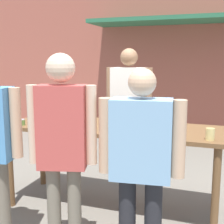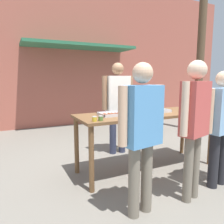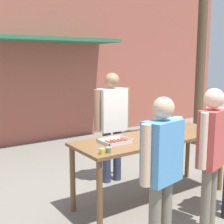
{
  "view_description": "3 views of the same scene",
  "coord_description": "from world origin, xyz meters",
  "px_view_note": "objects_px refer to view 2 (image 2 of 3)",
  "views": [
    {
      "loc": [
        1.07,
        -3.06,
        1.63
      ],
      "look_at": [
        0.0,
        0.0,
        1.08
      ],
      "focal_mm": 50.0,
      "sensor_mm": 36.0,
      "label": 1
    },
    {
      "loc": [
        -2.0,
        -2.84,
        1.46
      ],
      "look_at": [
        -0.61,
        0.04,
        0.98
      ],
      "focal_mm": 35.0,
      "sensor_mm": 36.0,
      "label": 2
    },
    {
      "loc": [
        -2.82,
        -3.13,
        1.98
      ],
      "look_at": [
        -0.08,
        0.89,
        1.15
      ],
      "focal_mm": 50.0,
      "sensor_mm": 36.0,
      "label": 3
    }
  ],
  "objects_px": {
    "person_server_behind_table": "(118,100)",
    "condiment_jar_mustard": "(94,119)",
    "person_customer_waiting_in_line": "(194,118)",
    "beer_cup": "(207,108)",
    "person_customer_with_cup": "(221,120)",
    "food_tray_sausages": "(112,114)",
    "person_customer_holding_hotdog": "(142,127)",
    "utility_pole": "(203,21)",
    "food_tray_buns": "(157,111)",
    "condiment_jar_ketchup": "(101,118)"
  },
  "relations": [
    {
      "from": "food_tray_buns",
      "to": "person_customer_holding_hotdog",
      "type": "distance_m",
      "value": 1.41
    },
    {
      "from": "food_tray_sausages",
      "to": "utility_pole",
      "type": "distance_m",
      "value": 4.35
    },
    {
      "from": "beer_cup",
      "to": "food_tray_buns",
      "type": "bearing_deg",
      "value": 158.58
    },
    {
      "from": "utility_pole",
      "to": "food_tray_buns",
      "type": "bearing_deg",
      "value": -148.85
    },
    {
      "from": "food_tray_sausages",
      "to": "utility_pole",
      "type": "xyz_separation_m",
      "value": [
        3.48,
        1.61,
        2.07
      ]
    },
    {
      "from": "person_customer_waiting_in_line",
      "to": "food_tray_buns",
      "type": "bearing_deg",
      "value": -119.45
    },
    {
      "from": "condiment_jar_mustard",
      "to": "utility_pole",
      "type": "relative_size",
      "value": 0.01
    },
    {
      "from": "condiment_jar_ketchup",
      "to": "person_customer_holding_hotdog",
      "type": "bearing_deg",
      "value": -77.0
    },
    {
      "from": "person_customer_with_cup",
      "to": "utility_pole",
      "type": "bearing_deg",
      "value": -139.79
    },
    {
      "from": "person_server_behind_table",
      "to": "person_customer_waiting_in_line",
      "type": "xyz_separation_m",
      "value": [
        0.03,
        -1.9,
        -0.04
      ]
    },
    {
      "from": "food_tray_buns",
      "to": "beer_cup",
      "type": "height_order",
      "value": "beer_cup"
    },
    {
      "from": "person_server_behind_table",
      "to": "person_customer_with_cup",
      "type": "distance_m",
      "value": 1.91
    },
    {
      "from": "food_tray_sausages",
      "to": "person_customer_with_cup",
      "type": "height_order",
      "value": "person_customer_with_cup"
    },
    {
      "from": "person_server_behind_table",
      "to": "condiment_jar_mustard",
      "type": "bearing_deg",
      "value": -125.14
    },
    {
      "from": "beer_cup",
      "to": "utility_pole",
      "type": "height_order",
      "value": "utility_pole"
    },
    {
      "from": "condiment_jar_ketchup",
      "to": "food_tray_sausages",
      "type": "bearing_deg",
      "value": 45.25
    },
    {
      "from": "food_tray_buns",
      "to": "person_customer_with_cup",
      "type": "bearing_deg",
      "value": -70.45
    },
    {
      "from": "condiment_jar_mustard",
      "to": "person_customer_waiting_in_line",
      "type": "bearing_deg",
      "value": -36.92
    },
    {
      "from": "food_tray_sausages",
      "to": "person_customer_holding_hotdog",
      "type": "relative_size",
      "value": 0.23
    },
    {
      "from": "person_customer_with_cup",
      "to": "condiment_jar_mustard",
      "type": "bearing_deg",
      "value": -29.23
    },
    {
      "from": "beer_cup",
      "to": "person_customer_waiting_in_line",
      "type": "relative_size",
      "value": 0.06
    },
    {
      "from": "condiment_jar_mustard",
      "to": "person_customer_holding_hotdog",
      "type": "distance_m",
      "value": 0.75
    },
    {
      "from": "food_tray_buns",
      "to": "person_customer_with_cup",
      "type": "distance_m",
      "value": 1.0
    },
    {
      "from": "person_server_behind_table",
      "to": "utility_pole",
      "type": "relative_size",
      "value": 0.3
    },
    {
      "from": "condiment_jar_mustard",
      "to": "person_customer_waiting_in_line",
      "type": "distance_m",
      "value": 1.21
    },
    {
      "from": "condiment_jar_mustard",
      "to": "person_customer_waiting_in_line",
      "type": "height_order",
      "value": "person_customer_waiting_in_line"
    },
    {
      "from": "condiment_jar_ketchup",
      "to": "beer_cup",
      "type": "bearing_deg",
      "value": 0.15
    },
    {
      "from": "beer_cup",
      "to": "person_customer_with_cup",
      "type": "xyz_separation_m",
      "value": [
        -0.46,
        -0.63,
        -0.06
      ]
    },
    {
      "from": "food_tray_buns",
      "to": "beer_cup",
      "type": "distance_m",
      "value": 0.86
    },
    {
      "from": "person_customer_with_cup",
      "to": "person_customer_holding_hotdog",
      "type": "bearing_deg",
      "value": -3.96
    },
    {
      "from": "condiment_jar_ketchup",
      "to": "person_customer_with_cup",
      "type": "bearing_deg",
      "value": -23.06
    },
    {
      "from": "person_server_behind_table",
      "to": "person_customer_holding_hotdog",
      "type": "relative_size",
      "value": 1.09
    },
    {
      "from": "person_customer_holding_hotdog",
      "to": "person_customer_with_cup",
      "type": "height_order",
      "value": "person_customer_holding_hotdog"
    },
    {
      "from": "person_customer_with_cup",
      "to": "food_tray_sausages",
      "type": "bearing_deg",
      "value": -46.77
    },
    {
      "from": "beer_cup",
      "to": "person_customer_with_cup",
      "type": "bearing_deg",
      "value": -126.28
    },
    {
      "from": "food_tray_sausages",
      "to": "condiment_jar_ketchup",
      "type": "height_order",
      "value": "condiment_jar_ketchup"
    },
    {
      "from": "food_tray_buns",
      "to": "person_customer_with_cup",
      "type": "height_order",
      "value": "person_customer_with_cup"
    },
    {
      "from": "person_server_behind_table",
      "to": "food_tray_buns",
      "type": "bearing_deg",
      "value": -68.2
    },
    {
      "from": "beer_cup",
      "to": "person_server_behind_table",
      "type": "bearing_deg",
      "value": 132.81
    },
    {
      "from": "food_tray_sausages",
      "to": "beer_cup",
      "type": "relative_size",
      "value": 3.5
    },
    {
      "from": "person_server_behind_table",
      "to": "person_customer_with_cup",
      "type": "bearing_deg",
      "value": -67.6
    },
    {
      "from": "condiment_jar_ketchup",
      "to": "person_customer_waiting_in_line",
      "type": "height_order",
      "value": "person_customer_waiting_in_line"
    },
    {
      "from": "condiment_jar_mustard",
      "to": "person_customer_with_cup",
      "type": "distance_m",
      "value": 1.68
    },
    {
      "from": "beer_cup",
      "to": "condiment_jar_ketchup",
      "type": "bearing_deg",
      "value": -179.85
    },
    {
      "from": "person_customer_with_cup",
      "to": "utility_pole",
      "type": "xyz_separation_m",
      "value": [
        2.32,
        2.55,
        2.08
      ]
    },
    {
      "from": "condiment_jar_ketchup",
      "to": "beer_cup",
      "type": "height_order",
      "value": "beer_cup"
    },
    {
      "from": "condiment_jar_ketchup",
      "to": "utility_pole",
      "type": "height_order",
      "value": "utility_pole"
    },
    {
      "from": "condiment_jar_ketchup",
      "to": "person_customer_holding_hotdog",
      "type": "xyz_separation_m",
      "value": [
        0.16,
        -0.71,
        0.01
      ]
    },
    {
      "from": "beer_cup",
      "to": "person_customer_waiting_in_line",
      "type": "distance_m",
      "value": 1.28
    },
    {
      "from": "beer_cup",
      "to": "utility_pole",
      "type": "distance_m",
      "value": 3.36
    }
  ]
}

